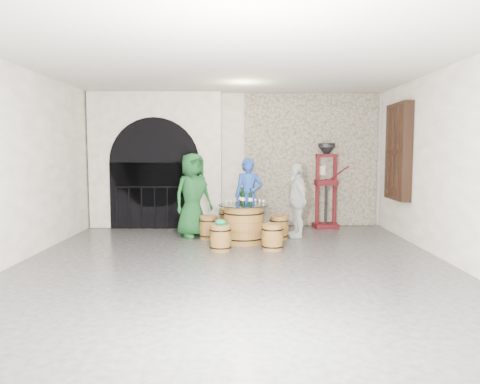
{
  "coord_description": "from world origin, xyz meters",
  "views": [
    {
      "loc": [
        0.14,
        -7.07,
        1.8
      ],
      "look_at": [
        0.1,
        1.38,
        1.05
      ],
      "focal_mm": 34.0,
      "sensor_mm": 36.0,
      "label": 1
    }
  ],
  "objects_px": {
    "wine_bottle_right": "(241,197)",
    "side_barrel": "(229,222)",
    "wine_bottle_left": "(243,198)",
    "wine_bottle_center": "(250,198)",
    "barrel_stool_right": "(279,227)",
    "person_green": "(193,195)",
    "barrel_stool_near_right": "(272,237)",
    "barrel_stool_near_left": "(221,238)",
    "barrel_stool_left": "(209,227)",
    "person_white": "(297,200)",
    "person_blue": "(249,196)",
    "barrel_stool_far": "(248,224)",
    "corking_press": "(326,179)",
    "barrel_table": "(244,224)"
  },
  "relations": [
    {
      "from": "wine_bottle_right",
      "to": "corking_press",
      "type": "xyz_separation_m",
      "value": [
        2.0,
        1.62,
        0.27
      ]
    },
    {
      "from": "barrel_stool_near_left",
      "to": "person_white",
      "type": "relative_size",
      "value": 0.31
    },
    {
      "from": "wine_bottle_left",
      "to": "side_barrel",
      "type": "bearing_deg",
      "value": 110.94
    },
    {
      "from": "wine_bottle_right",
      "to": "side_barrel",
      "type": "bearing_deg",
      "value": 112.13
    },
    {
      "from": "wine_bottle_right",
      "to": "side_barrel",
      "type": "relative_size",
      "value": 0.56
    },
    {
      "from": "barrel_stool_left",
      "to": "barrel_stool_near_left",
      "type": "xyz_separation_m",
      "value": [
        0.3,
        -1.16,
        0.0
      ]
    },
    {
      "from": "barrel_table",
      "to": "wine_bottle_center",
      "type": "distance_m",
      "value": 0.53
    },
    {
      "from": "barrel_stool_left",
      "to": "side_barrel",
      "type": "height_order",
      "value": "side_barrel"
    },
    {
      "from": "barrel_stool_near_right",
      "to": "wine_bottle_right",
      "type": "distance_m",
      "value": 1.21
    },
    {
      "from": "barrel_stool_right",
      "to": "wine_bottle_left",
      "type": "xyz_separation_m",
      "value": [
        -0.74,
        -0.34,
        0.66
      ]
    },
    {
      "from": "wine_bottle_left",
      "to": "wine_bottle_center",
      "type": "relative_size",
      "value": 1.0
    },
    {
      "from": "wine_bottle_left",
      "to": "wine_bottle_center",
      "type": "bearing_deg",
      "value": -27.23
    },
    {
      "from": "barrel_stool_far",
      "to": "barrel_stool_left",
      "type": "bearing_deg",
      "value": -153.66
    },
    {
      "from": "barrel_stool_left",
      "to": "barrel_stool_near_right",
      "type": "xyz_separation_m",
      "value": [
        1.25,
        -1.08,
        0.0
      ]
    },
    {
      "from": "barrel_table",
      "to": "wine_bottle_left",
      "type": "height_order",
      "value": "wine_bottle_left"
    },
    {
      "from": "side_barrel",
      "to": "barrel_stool_near_left",
      "type": "bearing_deg",
      "value": -93.8
    },
    {
      "from": "barrel_stool_near_right",
      "to": "person_blue",
      "type": "xyz_separation_m",
      "value": [
        -0.42,
        1.68,
        0.59
      ]
    },
    {
      "from": "barrel_stool_near_right",
      "to": "barrel_stool_near_left",
      "type": "bearing_deg",
      "value": -175.47
    },
    {
      "from": "person_blue",
      "to": "person_white",
      "type": "relative_size",
      "value": 1.06
    },
    {
      "from": "barrel_stool_left",
      "to": "barrel_stool_near_left",
      "type": "relative_size",
      "value": 1.0
    },
    {
      "from": "side_barrel",
      "to": "person_white",
      "type": "bearing_deg",
      "value": -9.86
    },
    {
      "from": "barrel_stool_left",
      "to": "wine_bottle_right",
      "type": "xyz_separation_m",
      "value": [
        0.68,
        -0.23,
        0.66
      ]
    },
    {
      "from": "barrel_table",
      "to": "barrel_stool_far",
      "type": "xyz_separation_m",
      "value": [
        0.09,
        0.83,
        -0.14
      ]
    },
    {
      "from": "barrel_table",
      "to": "person_white",
      "type": "relative_size",
      "value": 0.63
    },
    {
      "from": "barrel_stool_near_left",
      "to": "person_green",
      "type": "height_order",
      "value": "person_green"
    },
    {
      "from": "barrel_stool_far",
      "to": "side_barrel",
      "type": "xyz_separation_m",
      "value": [
        -0.41,
        0.04,
        0.05
      ]
    },
    {
      "from": "person_green",
      "to": "barrel_stool_far",
      "type": "bearing_deg",
      "value": -29.48
    },
    {
      "from": "barrel_stool_right",
      "to": "side_barrel",
      "type": "xyz_separation_m",
      "value": [
        -1.05,
        0.46,
        0.05
      ]
    },
    {
      "from": "person_blue",
      "to": "side_barrel",
      "type": "height_order",
      "value": "person_blue"
    },
    {
      "from": "barrel_stool_right",
      "to": "corking_press",
      "type": "bearing_deg",
      "value": 49.05
    },
    {
      "from": "barrel_table",
      "to": "corking_press",
      "type": "distance_m",
      "value": 2.78
    },
    {
      "from": "corking_press",
      "to": "barrel_stool_far",
      "type": "bearing_deg",
      "value": -159.58
    },
    {
      "from": "barrel_stool_near_right",
      "to": "person_green",
      "type": "relative_size",
      "value": 0.27
    },
    {
      "from": "barrel_stool_right",
      "to": "wine_bottle_center",
      "type": "relative_size",
      "value": 1.49
    },
    {
      "from": "wine_bottle_left",
      "to": "barrel_stool_near_left",
      "type": "bearing_deg",
      "value": -117.38
    },
    {
      "from": "person_white",
      "to": "side_barrel",
      "type": "height_order",
      "value": "person_white"
    },
    {
      "from": "barrel_stool_left",
      "to": "barrel_stool_near_left",
      "type": "distance_m",
      "value": 1.19
    },
    {
      "from": "wine_bottle_left",
      "to": "side_barrel",
      "type": "distance_m",
      "value": 1.05
    },
    {
      "from": "wine_bottle_left",
      "to": "corking_press",
      "type": "distance_m",
      "value": 2.64
    },
    {
      "from": "person_green",
      "to": "wine_bottle_right",
      "type": "bearing_deg",
      "value": -62.34
    },
    {
      "from": "barrel_stool_right",
      "to": "barrel_stool_left",
      "type": "bearing_deg",
      "value": 179.05
    },
    {
      "from": "person_green",
      "to": "wine_bottle_right",
      "type": "relative_size",
      "value": 5.46
    },
    {
      "from": "barrel_stool_left",
      "to": "wine_bottle_center",
      "type": "distance_m",
      "value": 1.16
    },
    {
      "from": "person_white",
      "to": "wine_bottle_right",
      "type": "distance_m",
      "value": 1.24
    },
    {
      "from": "barrel_stool_right",
      "to": "person_green",
      "type": "bearing_deg",
      "value": 172.64
    },
    {
      "from": "barrel_table",
      "to": "person_blue",
      "type": "xyz_separation_m",
      "value": [
        0.11,
        1.03,
        0.45
      ]
    },
    {
      "from": "person_blue",
      "to": "wine_bottle_right",
      "type": "distance_m",
      "value": 0.85
    },
    {
      "from": "wine_bottle_center",
      "to": "wine_bottle_right",
      "type": "xyz_separation_m",
      "value": [
        -0.17,
        0.2,
        0.0
      ]
    },
    {
      "from": "barrel_stool_near_right",
      "to": "barrel_stool_near_left",
      "type": "relative_size",
      "value": 1.0
    },
    {
      "from": "barrel_stool_far",
      "to": "barrel_stool_near_left",
      "type": "bearing_deg",
      "value": -108.23
    }
  ]
}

